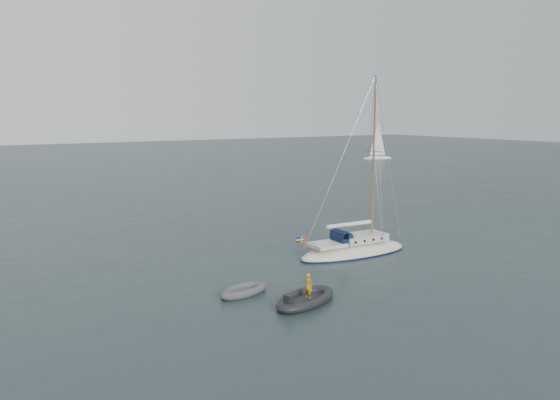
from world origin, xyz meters
TOP-DOWN VIEW (x-y plane):
  - ground at (0.00, 0.00)m, footprint 300.00×300.00m
  - sailboat at (3.89, 0.96)m, footprint 8.63×2.59m
  - dinghy at (-6.17, -2.26)m, footprint 3.01×1.36m
  - rib at (-4.21, -5.07)m, footprint 4.15×1.89m
  - distant_yacht_b at (57.15, 57.80)m, footprint 6.57×3.50m

SIDE VIEW (x-z plane):
  - ground at x=0.00m, z-range 0.00..0.00m
  - dinghy at x=-6.17m, z-range -0.03..0.40m
  - rib at x=-4.21m, z-range -0.51..0.99m
  - sailboat at x=3.89m, z-range -5.21..7.07m
  - distant_yacht_b at x=57.15m, z-range -0.63..8.07m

